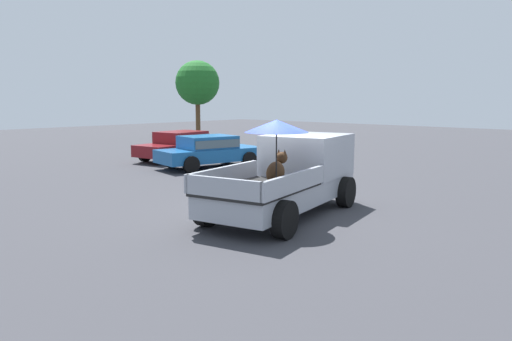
# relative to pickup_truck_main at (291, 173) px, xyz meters

# --- Properties ---
(ground_plane) EXTENTS (80.00, 80.00, 0.00)m
(ground_plane) POSITION_rel_pickup_truck_main_xyz_m (-0.43, -0.07, -0.99)
(ground_plane) COLOR #38383D
(pickup_truck_main) EXTENTS (5.32, 3.06, 2.38)m
(pickup_truck_main) POSITION_rel_pickup_truck_main_xyz_m (0.00, 0.00, 0.00)
(pickup_truck_main) COLOR black
(pickup_truck_main) RESTS_ON ground
(parked_sedan_near) EXTENTS (4.49, 2.40, 1.33)m
(parked_sedan_near) POSITION_rel_pickup_truck_main_xyz_m (4.90, 10.44, -0.25)
(parked_sedan_near) COLOR black
(parked_sedan_near) RESTS_ON ground
(parked_sedan_far) EXTENTS (4.57, 2.64, 1.33)m
(parked_sedan_far) POSITION_rel_pickup_truck_main_xyz_m (4.04, 7.50, -0.25)
(parked_sedan_far) COLOR black
(parked_sedan_far) RESTS_ON ground
(tree_by_lot) EXTENTS (3.02, 3.02, 5.42)m
(tree_by_lot) POSITION_rel_pickup_truck_main_xyz_m (13.05, 18.59, 2.89)
(tree_by_lot) COLOR brown
(tree_by_lot) RESTS_ON ground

